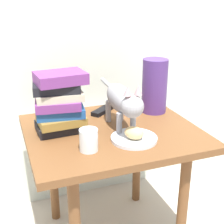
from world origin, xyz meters
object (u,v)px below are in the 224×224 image
object	(u,v)px
side_table	(112,147)
plate	(134,139)
bread_roll	(134,133)
green_vase	(155,86)
book_stack	(59,103)
cat	(122,100)
candle_jar	(89,141)
tv_remote	(103,110)

from	to	relation	value
side_table	plate	world-z (taller)	plate
bread_roll	green_vase	world-z (taller)	green_vase
plate	side_table	bearing A→B (deg)	109.33
book_stack	cat	bearing A→B (deg)	-16.29
bread_roll	green_vase	distance (m)	0.38
green_vase	candle_jar	bearing A→B (deg)	-145.36
tv_remote	green_vase	bearing A→B (deg)	-56.41
plate	green_vase	bearing A→B (deg)	50.08
green_vase	tv_remote	distance (m)	0.28
plate	green_vase	distance (m)	0.37
side_table	bread_roll	bearing A→B (deg)	-74.97
plate	tv_remote	size ratio (longest dim) A/B	1.24
green_vase	candle_jar	xyz separation A→B (m)	(-0.42, -0.29, -0.09)
tv_remote	cat	bearing A→B (deg)	-127.04
cat	book_stack	bearing A→B (deg)	163.71
book_stack	tv_remote	xyz separation A→B (m)	(0.24, 0.15, -0.12)
candle_jar	tv_remote	size ratio (longest dim) A/B	0.57
green_vase	tv_remote	size ratio (longest dim) A/B	1.74
side_table	cat	distance (m)	0.22
bread_roll	book_stack	bearing A→B (deg)	141.14
side_table	tv_remote	distance (m)	0.23
side_table	plate	xyz separation A→B (m)	(0.05, -0.13, 0.09)
bread_roll	book_stack	xyz separation A→B (m)	(-0.25, 0.20, 0.09)
bread_roll	tv_remote	xyz separation A→B (m)	(-0.01, 0.36, -0.03)
plate	cat	world-z (taller)	cat
side_table	green_vase	size ratio (longest dim) A/B	2.79
side_table	book_stack	bearing A→B (deg)	165.05
side_table	plate	distance (m)	0.17
side_table	bread_roll	distance (m)	0.19
book_stack	tv_remote	bearing A→B (deg)	32.64
green_vase	bread_roll	bearing A→B (deg)	-129.25
green_vase	plate	bearing A→B (deg)	-129.92
cat	book_stack	size ratio (longest dim) A/B	1.87
side_table	bread_roll	size ratio (longest dim) A/B	9.11
plate	bread_roll	distance (m)	0.04
bread_roll	book_stack	size ratio (longest dim) A/B	0.31
side_table	green_vase	distance (m)	0.37
bread_roll	tv_remote	distance (m)	0.36
side_table	green_vase	bearing A→B (deg)	26.92
book_stack	tv_remote	size ratio (longest dim) A/B	1.71
side_table	cat	xyz separation A→B (m)	(0.04, -0.02, 0.22)
side_table	cat	bearing A→B (deg)	-23.23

